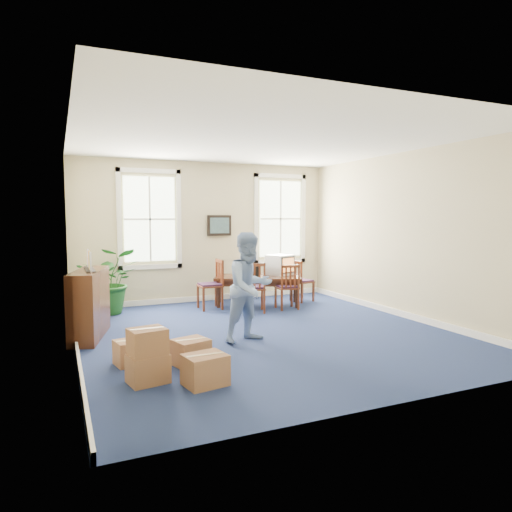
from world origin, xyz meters
name	(u,v)px	position (x,y,z in m)	size (l,w,h in m)	color
floor	(265,332)	(0.00, 0.00, 0.00)	(6.50, 6.50, 0.00)	navy
ceiling	(265,141)	(0.00, 0.00, 3.20)	(6.50, 6.50, 0.00)	white
wall_back	(206,232)	(0.00, 3.25, 1.60)	(6.50, 6.50, 0.00)	#C4B78D
wall_front	(398,252)	(0.00, -3.25, 1.60)	(6.50, 6.50, 0.00)	#C4B78D
wall_left	(71,242)	(-3.00, 0.00, 1.60)	(6.50, 6.50, 0.00)	#C4B78D
wall_right	(406,235)	(3.00, 0.00, 1.60)	(6.50, 6.50, 0.00)	#C4B78D
baseboard_back	(207,298)	(0.00, 3.22, 0.06)	(6.00, 0.04, 0.12)	white
baseboard_left	(77,349)	(-2.97, 0.00, 0.06)	(0.04, 6.50, 0.12)	white
baseboard_right	(403,314)	(2.97, 0.00, 0.06)	(0.04, 6.50, 0.12)	white
window_left	(150,219)	(-1.30, 3.23, 1.90)	(1.40, 0.12, 2.20)	white
window_right	(280,219)	(1.90, 3.23, 1.90)	(1.40, 0.12, 2.20)	white
wall_picture	(219,225)	(0.30, 3.20, 1.75)	(0.58, 0.06, 0.48)	black
conference_table	(258,291)	(0.87, 2.25, 0.32)	(1.89, 0.86, 0.64)	#432213
crt_tv	(280,265)	(1.43, 2.29, 0.87)	(0.50, 0.54, 0.45)	#B7B7BC
game_console	(291,273)	(1.68, 2.25, 0.67)	(0.16, 0.20, 0.05)	white
equipment_bag	(248,271)	(0.65, 2.29, 0.76)	(0.45, 0.29, 0.23)	black
chair_near_left	(253,287)	(0.48, 1.61, 0.52)	(0.46, 0.46, 1.03)	maroon
chair_near_right	(287,286)	(1.25, 1.61, 0.48)	(0.43, 0.43, 0.96)	maroon
chair_end_left	(210,285)	(-0.25, 2.25, 0.52)	(0.47, 0.47, 1.05)	maroon
chair_end_right	(302,281)	(1.98, 2.25, 0.48)	(0.43, 0.43, 0.96)	maroon
man	(250,287)	(-0.44, -0.39, 0.86)	(0.84, 0.65, 1.72)	#809FD3
credenza	(89,304)	(-2.73, 0.86, 0.55)	(0.40, 1.40, 1.10)	#432213
brochure_rack	(89,260)	(-2.71, 0.86, 1.27)	(0.13, 0.76, 0.33)	#99999E
potted_plant	(110,281)	(-2.23, 2.64, 0.67)	(1.20, 1.05, 1.34)	#164817
cardboard_boxes	(161,351)	(-2.07, -1.49, 0.34)	(1.20, 1.20, 0.68)	#9D6A47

